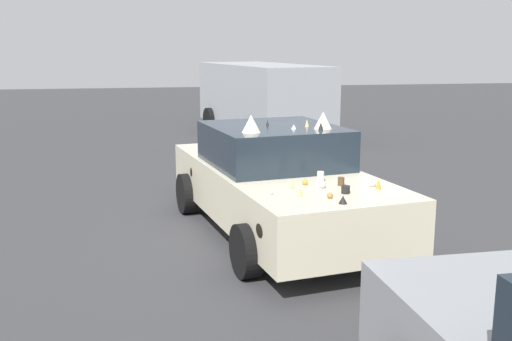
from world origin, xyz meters
TOP-DOWN VIEW (x-y plane):
  - ground_plane at (0.00, 0.00)m, footprint 60.00×60.00m
  - art_car_decorated at (0.03, 0.00)m, footprint 4.80×2.63m
  - parked_van_row_back_center at (8.86, -1.53)m, footprint 5.65×3.04m

SIDE VIEW (x-z plane):
  - ground_plane at x=0.00m, z-range 0.00..0.00m
  - art_car_decorated at x=0.03m, z-range -0.13..1.58m
  - parked_van_row_back_center at x=8.86m, z-range 0.13..2.18m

